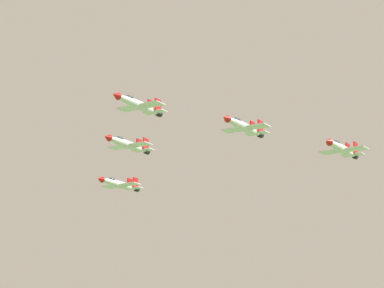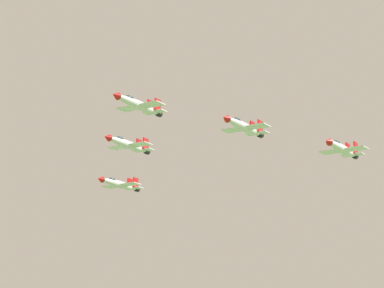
# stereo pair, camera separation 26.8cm
# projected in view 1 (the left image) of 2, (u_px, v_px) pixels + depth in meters

# --- Properties ---
(jet_lead) EXTENTS (13.09, 9.64, 3.06)m
(jet_lead) POSITION_uv_depth(u_px,v_px,m) (139.00, 105.00, 152.25)
(jet_lead) COLOR white
(jet_left_wingman) EXTENTS (13.40, 9.79, 3.13)m
(jet_left_wingman) POSITION_uv_depth(u_px,v_px,m) (244.00, 127.00, 157.85)
(jet_left_wingman) COLOR white
(jet_right_wingman) EXTENTS (13.42, 9.78, 3.13)m
(jet_right_wingman) POSITION_uv_depth(u_px,v_px,m) (128.00, 144.00, 170.72)
(jet_right_wingman) COLOR white
(jet_left_outer) EXTENTS (13.46, 9.88, 3.15)m
(jet_left_outer) POSITION_uv_depth(u_px,v_px,m) (342.00, 149.00, 163.36)
(jet_left_outer) COLOR white
(jet_right_outer) EXTENTS (13.03, 9.79, 3.06)m
(jet_right_outer) POSITION_uv_depth(u_px,v_px,m) (119.00, 184.00, 188.77)
(jet_right_outer) COLOR white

